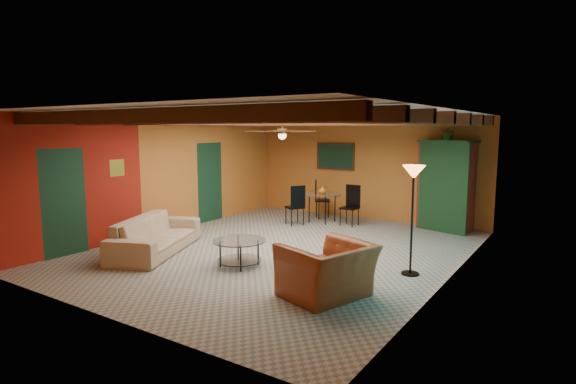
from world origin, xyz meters
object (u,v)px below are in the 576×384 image
Objects in this scene: armchair at (327,271)px; floor_lamp at (412,220)px; armoire at (446,187)px; vase at (322,179)px; sofa at (156,235)px; coffee_table at (239,253)px; potted_plant at (448,133)px; dining_table at (322,203)px.

floor_lamp is (0.67, 1.67, 0.53)m from armchair.
floor_lamp is (0.45, -3.83, -0.13)m from armoire.
armchair is 5.46m from vase.
floor_lamp reaches higher than sofa.
coffee_table is at bearing -80.92° from vase.
armchair is (3.96, -0.29, 0.04)m from sofa.
potted_plant reaches higher than vase.
floor_lamp reaches higher than armchair.
potted_plant is (4.17, 5.20, 1.95)m from sofa.
armchair is 5.41m from dining_table.
floor_lamp is (3.36, -3.02, 0.40)m from dining_table.
floor_lamp is (2.68, 1.19, 0.68)m from coffee_table.
dining_table is 0.61m from vase.
armoire reaches higher than coffee_table.
dining_table is 9.59× the size of vase.
floor_lamp is 8.93× the size of vase.
armoire reaches higher than vase.
dining_table is (1.27, 4.40, 0.16)m from sofa.
dining_table is 1.07× the size of floor_lamp.
armoire is at bearing 15.48° from vase.
potted_plant is at bearing 96.71° from floor_lamp.
armoire is at bearing 96.71° from floor_lamp.
armoire is 1.14× the size of floor_lamp.
coffee_table is at bearing -156.15° from floor_lamp.
potted_plant reaches higher than floor_lamp.
vase is at bearing 99.08° from coffee_table.
dining_table is 3.06m from armoire.
floor_lamp is (4.62, 1.38, 0.56)m from sofa.
sofa is 1.22× the size of dining_table.
coffee_table is (-2.02, 0.48, -0.15)m from armchair.
sofa is at bearing -114.00° from armoire.
coffee_table is at bearing -80.92° from dining_table.
armoire reaches higher than floor_lamp.
dining_table is (-0.67, 4.21, 0.27)m from coffee_table.
sofa is 4.64m from vase.
coffee_table is 4.35m from vase.
sofa is at bearing -75.94° from armchair.
dining_table is 3.51m from potted_plant.
dining_table is (-2.69, 4.69, 0.12)m from armchair.
armoire is 10.17× the size of vase.
potted_plant is (0.00, 0.00, 1.26)m from armoire.
vase is at bearing -40.10° from sofa.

